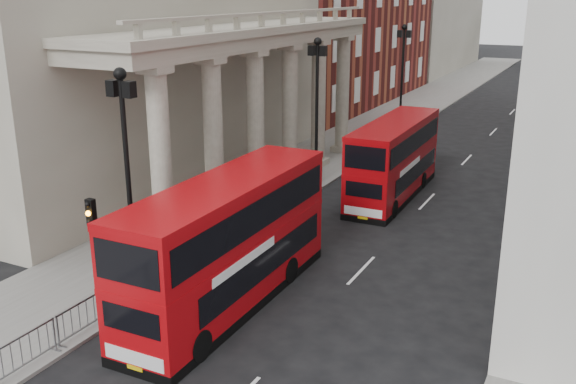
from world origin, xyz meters
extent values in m
plane|color=black|center=(0.00, 0.00, 0.00)|extent=(260.00, 260.00, 0.00)
cube|color=slate|center=(-3.00, 30.00, 0.06)|extent=(6.00, 140.00, 0.12)
cube|color=slate|center=(-0.05, 30.00, 0.07)|extent=(0.20, 140.00, 0.14)
cube|color=gray|center=(-10.50, 18.00, 6.00)|extent=(9.00, 28.00, 12.00)
cube|color=#60605E|center=(6.00, 92.00, 4.00)|extent=(8.00, 8.00, 8.00)
cylinder|color=black|center=(-0.60, 4.00, 0.52)|extent=(0.36, 0.36, 0.80)
cylinder|color=black|center=(-0.60, 4.00, 4.12)|extent=(0.18, 0.18, 8.00)
sphere|color=black|center=(-0.60, 4.00, 8.22)|extent=(0.44, 0.44, 0.44)
cube|color=black|center=(-0.25, 4.00, 7.72)|extent=(0.35, 0.35, 0.55)
cube|color=black|center=(-0.95, 4.00, 7.72)|extent=(0.35, 0.35, 0.55)
cylinder|color=black|center=(-0.60, 20.00, 0.52)|extent=(0.36, 0.36, 0.80)
cylinder|color=black|center=(-0.60, 20.00, 4.12)|extent=(0.18, 0.18, 8.00)
sphere|color=black|center=(-0.60, 20.00, 8.22)|extent=(0.44, 0.44, 0.44)
cube|color=black|center=(-0.25, 20.00, 7.72)|extent=(0.35, 0.35, 0.55)
cube|color=black|center=(-0.95, 20.00, 7.72)|extent=(0.35, 0.35, 0.55)
cylinder|color=black|center=(-0.60, 36.00, 0.52)|extent=(0.36, 0.36, 0.80)
cylinder|color=black|center=(-0.60, 36.00, 4.12)|extent=(0.18, 0.18, 8.00)
sphere|color=black|center=(-0.60, 36.00, 8.22)|extent=(0.44, 0.44, 0.44)
cube|color=black|center=(-0.25, 36.00, 7.72)|extent=(0.35, 0.35, 0.55)
cube|color=black|center=(-0.95, 36.00, 7.72)|extent=(0.35, 0.35, 0.55)
cylinder|color=black|center=(-0.50, 2.00, 1.82)|extent=(0.12, 0.12, 3.40)
cube|color=black|center=(-0.50, 2.00, 3.97)|extent=(0.28, 0.22, 0.90)
sphere|color=black|center=(-0.50, 1.87, 4.27)|extent=(0.18, 0.18, 0.18)
sphere|color=orange|center=(-0.50, 1.87, 3.97)|extent=(0.18, 0.18, 0.18)
sphere|color=black|center=(-0.50, 1.87, 3.67)|extent=(0.18, 0.18, 0.18)
cube|color=gray|center=(-0.35, -1.30, 0.67)|extent=(0.50, 2.30, 1.10)
cube|color=gray|center=(-0.35, 1.05, 0.67)|extent=(0.50, 2.30, 1.10)
cube|color=gray|center=(-0.35, 3.40, 0.67)|extent=(0.50, 2.30, 1.10)
cube|color=gray|center=(-0.35, 5.75, 0.67)|extent=(0.50, 2.30, 1.10)
cube|color=gray|center=(-0.35, 8.10, 0.67)|extent=(0.50, 2.30, 1.10)
cube|color=gray|center=(-0.35, 10.45, 0.67)|extent=(0.50, 2.30, 1.10)
cube|color=#AA070D|center=(2.72, 5.19, 1.37)|extent=(2.63, 10.70, 2.03)
cube|color=#AA070D|center=(2.72, 5.19, 3.48)|extent=(2.63, 10.70, 1.78)
cube|color=#AA070D|center=(2.72, 5.19, 4.50)|extent=(2.67, 10.74, 0.25)
cube|color=black|center=(2.72, 5.19, 0.18)|extent=(2.65, 10.70, 0.36)
cube|color=black|center=(2.72, 5.19, 1.63)|extent=(2.68, 8.67, 1.02)
cube|color=black|center=(2.72, 5.19, 3.58)|extent=(2.69, 10.09, 1.12)
cube|color=white|center=(2.77, -0.14, 0.66)|extent=(2.14, 0.08, 0.46)
cube|color=yellow|center=(2.77, -0.15, 0.33)|extent=(0.56, 0.05, 0.13)
cylinder|color=black|center=(1.60, 1.47, 0.51)|extent=(0.33, 1.02, 1.02)
cylinder|color=black|center=(3.90, 1.49, 0.51)|extent=(0.33, 1.02, 1.02)
cylinder|color=black|center=(1.55, 7.67, 0.51)|extent=(0.33, 1.02, 1.02)
cylinder|color=black|center=(3.85, 7.69, 0.51)|extent=(0.33, 1.02, 1.02)
cube|color=#9A070C|center=(4.04, 20.03, 1.25)|extent=(2.46, 9.75, 1.85)
cube|color=#9A070C|center=(4.04, 20.03, 3.17)|extent=(2.46, 9.75, 1.62)
cube|color=#9A070C|center=(4.04, 20.03, 4.09)|extent=(2.49, 9.78, 0.23)
cube|color=black|center=(4.04, 20.03, 0.16)|extent=(2.48, 9.75, 0.32)
cube|color=black|center=(4.04, 20.03, 1.48)|extent=(2.49, 7.90, 0.93)
cube|color=black|center=(4.04, 20.03, 3.26)|extent=(2.50, 9.19, 1.02)
cube|color=white|center=(4.11, 15.18, 0.60)|extent=(1.94, 0.08, 0.42)
cube|color=yellow|center=(4.11, 15.17, 0.30)|extent=(0.51, 0.04, 0.12)
cylinder|color=black|center=(3.04, 16.64, 0.46)|extent=(0.31, 0.93, 0.93)
cylinder|color=black|center=(5.13, 16.67, 0.46)|extent=(0.31, 0.93, 0.93)
cylinder|color=black|center=(2.96, 22.28, 0.46)|extent=(0.31, 0.93, 0.93)
cylinder|color=black|center=(5.05, 22.31, 0.46)|extent=(0.31, 0.93, 0.93)
imported|color=black|center=(-2.99, 14.51, 0.98)|extent=(0.72, 0.57, 1.72)
imported|color=#282220|center=(-4.28, 20.39, 0.93)|extent=(0.82, 0.66, 1.62)
imported|color=black|center=(-3.80, 18.40, 0.95)|extent=(0.89, 0.66, 1.66)
camera|label=1|loc=(14.15, -12.69, 10.87)|focal=40.00mm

